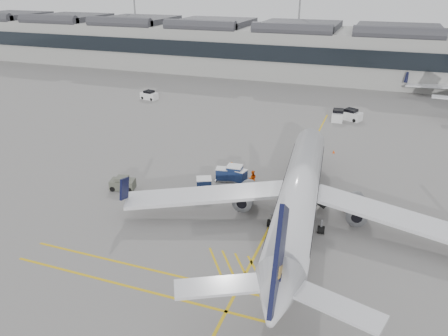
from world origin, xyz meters
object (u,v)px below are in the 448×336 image
(ramp_agent_a, at_px, (232,169))
(ramp_agent_b, at_px, (252,179))
(belt_loader, at_px, (300,198))
(pushback_tug, at_px, (123,184))
(airliner_main, at_px, (299,194))
(baggage_cart_a, at_px, (235,173))

(ramp_agent_a, distance_m, ramp_agent_b, 3.71)
(belt_loader, distance_m, pushback_tug, 19.98)
(belt_loader, bearing_deg, pushback_tug, -153.85)
(ramp_agent_b, bearing_deg, belt_loader, 143.53)
(airliner_main, xyz_separation_m, baggage_cart_a, (-8.87, 6.63, -1.91))
(airliner_main, relative_size, belt_loader, 7.17)
(ramp_agent_b, bearing_deg, pushback_tug, 5.25)
(baggage_cart_a, height_order, ramp_agent_b, ramp_agent_b)
(belt_loader, distance_m, ramp_agent_a, 9.90)
(baggage_cart_a, xyz_separation_m, pushback_tug, (-11.33, -6.42, -0.38))
(belt_loader, bearing_deg, baggage_cart_a, 177.31)
(belt_loader, bearing_deg, airliner_main, -66.31)
(airliner_main, relative_size, ramp_agent_b, 18.87)
(baggage_cart_a, bearing_deg, belt_loader, -21.52)
(ramp_agent_b, relative_size, pushback_tug, 0.67)
(airliner_main, bearing_deg, ramp_agent_a, 135.16)
(airliner_main, bearing_deg, pushback_tug, 173.65)
(baggage_cart_a, distance_m, pushback_tug, 13.02)
(ramp_agent_a, bearing_deg, belt_loader, -43.78)
(airliner_main, distance_m, ramp_agent_a, 12.59)
(airliner_main, height_order, baggage_cart_a, airliner_main)
(ramp_agent_a, bearing_deg, baggage_cart_a, -77.59)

